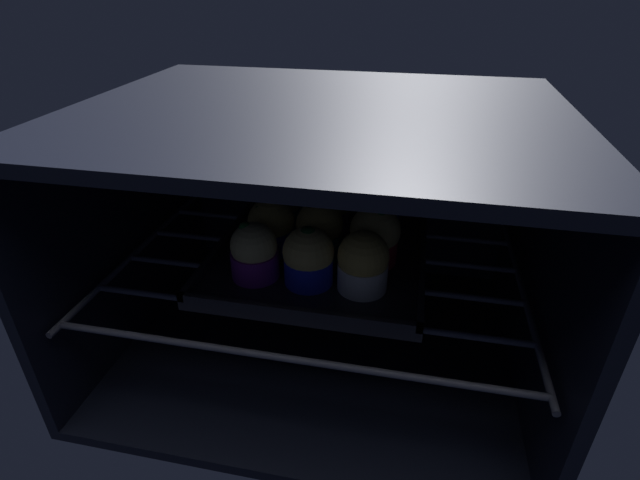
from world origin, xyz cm
name	(u,v)px	position (x,y,z in cm)	size (l,w,h in cm)	color
oven_cavity	(325,229)	(0.00, 26.25, 17.00)	(59.00, 47.00, 37.00)	black
oven_rack	(320,264)	(0.00, 22.00, 13.60)	(54.80, 42.00, 0.80)	#444756
baking_tray	(320,256)	(0.00, 22.34, 14.69)	(28.83, 28.83, 2.20)	black
muffin_row0_col0	(254,252)	(-7.02, 15.30, 18.65)	(6.16, 6.16, 7.64)	#7A238C
muffin_row0_col1	(307,257)	(-0.14, 15.31, 18.81)	(6.41, 6.41, 7.82)	#1928B7
muffin_row0_col2	(363,262)	(6.76, 15.33, 18.90)	(6.27, 6.27, 7.76)	silver
muffin_row1_col0	(271,227)	(-6.78, 21.99, 18.82)	(6.46, 6.46, 7.73)	#1928B7
muffin_row1_col1	(321,231)	(0.24, 21.97, 19.01)	(6.35, 6.35, 7.95)	#0C8C84
muffin_row1_col2	(375,236)	(7.49, 21.95, 19.02)	(6.73, 6.73, 8.05)	red
muffin_row2_col0	(282,206)	(-7.18, 29.08, 18.62)	(6.16, 6.16, 7.39)	#0C8C84
muffin_row2_col1	(328,207)	(-0.35, 29.77, 18.83)	(6.45, 6.45, 8.10)	#7A238C
muffin_row2_col2	(378,212)	(7.19, 29.72, 18.78)	(6.16, 6.16, 8.11)	#1928B7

